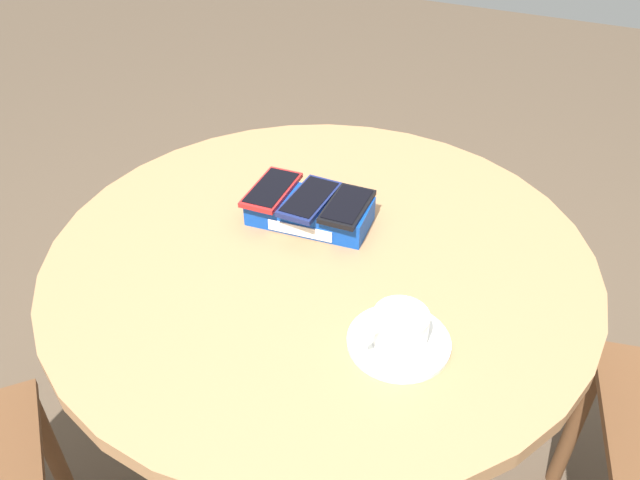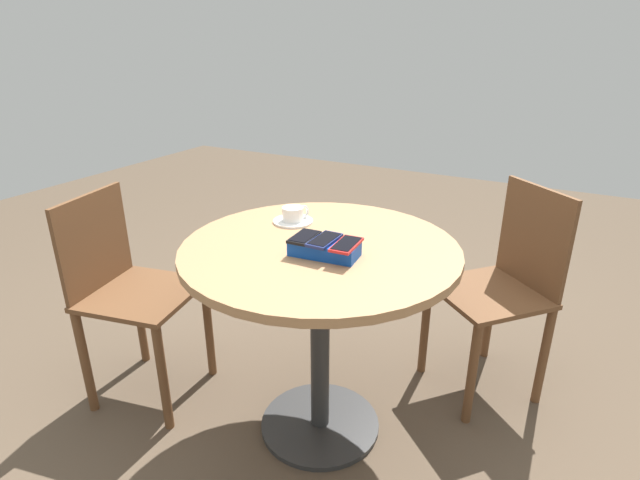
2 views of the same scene
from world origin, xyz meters
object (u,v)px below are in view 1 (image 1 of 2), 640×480
(round_table, at_px, (320,310))
(coffee_cup, at_px, (399,328))
(phone_red, at_px, (272,189))
(phone_black, at_px, (347,206))
(saucer, at_px, (399,342))
(phone_navy, at_px, (310,199))
(phone_box, at_px, (310,211))

(round_table, relative_size, coffee_cup, 9.17)
(phone_red, xyz_separation_m, phone_black, (0.15, 0.01, 0.00))
(phone_red, distance_m, phone_black, 0.15)
(round_table, distance_m, saucer, 0.29)
(round_table, relative_size, saucer, 6.26)
(phone_navy, bearing_deg, phone_black, 6.60)
(phone_red, relative_size, saucer, 0.93)
(phone_black, bearing_deg, coffee_cup, -51.98)
(phone_box, bearing_deg, saucer, -41.20)
(phone_red, bearing_deg, phone_box, 2.65)
(phone_red, relative_size, phone_black, 1.10)
(phone_black, bearing_deg, phone_box, -175.79)
(phone_red, bearing_deg, phone_black, 3.41)
(phone_box, xyz_separation_m, phone_navy, (0.00, -0.00, 0.03))
(phone_red, height_order, coffee_cup, coffee_cup)
(round_table, height_order, phone_box, phone_box)
(round_table, bearing_deg, phone_navy, 128.45)
(phone_navy, bearing_deg, phone_red, -179.50)
(round_table, bearing_deg, phone_black, 74.54)
(phone_box, bearing_deg, phone_red, -177.35)
(phone_box, xyz_separation_m, saucer, (0.25, -0.22, -0.02))
(phone_navy, xyz_separation_m, coffee_cup, (0.25, -0.22, -0.02))
(phone_navy, relative_size, coffee_cup, 1.34)
(phone_box, xyz_separation_m, phone_red, (-0.08, -0.00, 0.03))
(phone_red, relative_size, coffee_cup, 1.36)
(phone_box, relative_size, saucer, 1.50)
(phone_navy, bearing_deg, saucer, -40.99)
(round_table, xyz_separation_m, phone_red, (-0.13, 0.06, 0.20))
(phone_red, distance_m, saucer, 0.39)
(round_table, bearing_deg, coffee_cup, -38.27)
(phone_box, relative_size, coffee_cup, 2.20)
(phone_box, bearing_deg, round_table, -52.04)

